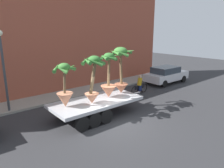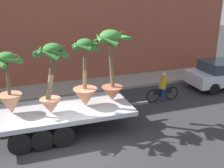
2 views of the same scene
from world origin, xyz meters
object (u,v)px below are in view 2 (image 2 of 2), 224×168
(potted_palm_extra, at_px, (85,80))
(potted_palm_rear, at_px, (10,89))
(flatbed_trailer, at_px, (57,114))
(cyclist, at_px, (163,88))
(potted_palm_middle, at_px, (51,78))
(potted_palm_front, at_px, (112,62))

(potted_palm_extra, bearing_deg, potted_palm_rear, 175.19)
(potted_palm_rear, bearing_deg, flatbed_trailer, -7.50)
(potted_palm_extra, xyz_separation_m, cyclist, (4.38, 1.44, -1.39))
(potted_palm_middle, xyz_separation_m, potted_palm_front, (2.48, 0.41, 0.27))
(potted_palm_middle, relative_size, cyclist, 1.44)
(flatbed_trailer, height_order, potted_palm_middle, potted_palm_middle)
(potted_palm_front, bearing_deg, flatbed_trailer, -176.28)
(potted_palm_extra, height_order, cyclist, potted_palm_extra)
(potted_palm_rear, xyz_separation_m, potted_palm_front, (3.95, -0.06, 0.68))
(potted_palm_front, bearing_deg, potted_palm_extra, -171.58)
(potted_palm_rear, bearing_deg, potted_palm_extra, -4.81)
(potted_palm_front, bearing_deg, potted_palm_rear, 179.08)
(flatbed_trailer, relative_size, potted_palm_rear, 2.70)
(flatbed_trailer, bearing_deg, potted_palm_middle, -122.21)
(potted_palm_middle, distance_m, cyclist, 6.18)
(potted_palm_extra, bearing_deg, potted_palm_front, 8.42)
(potted_palm_front, relative_size, cyclist, 1.61)
(potted_palm_middle, xyz_separation_m, cyclist, (5.70, 1.67, -1.70))
(cyclist, bearing_deg, potted_palm_extra, -161.82)
(potted_palm_extra, relative_size, cyclist, 1.47)
(potted_palm_extra, bearing_deg, cyclist, 18.18)
(flatbed_trailer, xyz_separation_m, potted_palm_rear, (-1.63, 0.21, 1.21))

